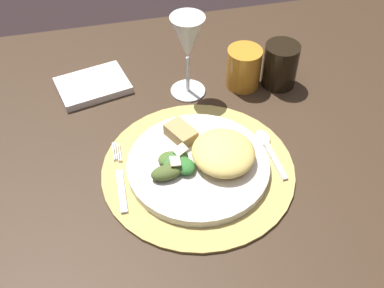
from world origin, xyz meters
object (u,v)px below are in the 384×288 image
spoon (267,145)px  dark_tumbler (280,65)px  napkin (93,85)px  dining_table (221,171)px  amber_tumbler (244,68)px  fork (120,180)px  dinner_plate (198,166)px  wine_glass (188,41)px

spoon → dark_tumbler: 0.21m
napkin → dark_tumbler: (0.40, -0.07, 0.04)m
napkin → dining_table: bearing=-41.1°
dining_table → spoon: spoon is taller
napkin → amber_tumbler: 0.33m
fork → dark_tumbler: size_ratio=1.68×
dinner_plate → dark_tumbler: dark_tumbler is taller
dining_table → wine_glass: (-0.04, 0.15, 0.23)m
amber_tumbler → wine_glass: bearing=178.9°
wine_glass → amber_tumbler: size_ratio=2.05×
dining_table → fork: (-0.21, -0.07, 0.11)m
dinner_plate → spoon: 0.14m
dinner_plate → wine_glass: size_ratio=1.42×
spoon → fork: bearing=-175.5°
dinner_plate → amber_tumbler: size_ratio=2.92×
spoon → amber_tumbler: bearing=86.5°
fork → dining_table: bearing=18.7°
dining_table → fork: size_ratio=8.79×
dining_table → napkin: bearing=138.9°
dinner_plate → spoon: (0.14, 0.03, -0.01)m
spoon → amber_tumbler: size_ratio=1.48×
fork → napkin: napkin is taller
dinner_plate → fork: (-0.14, 0.00, -0.01)m
spoon → wine_glass: bearing=118.8°
wine_glass → dining_table: bearing=-75.6°
fork → amber_tumbler: size_ratio=1.83×
dinner_plate → amber_tumbler: 0.27m
fork → wine_glass: size_ratio=0.89×
dining_table → spoon: bearing=-34.9°
dining_table → napkin: (-0.24, 0.21, 0.11)m
spoon → napkin: 0.40m
dining_table → napkin: 0.33m
amber_tumbler → napkin: bearing=169.5°
dining_table → fork: fork is taller
dining_table → dark_tumbler: dark_tumbler is taller
dinner_plate → wine_glass: 0.25m
fork → amber_tumbler: bearing=36.6°
fork → napkin: (-0.02, 0.28, -0.00)m
fork → wine_glass: wine_glass is taller
dinner_plate → dark_tumbler: size_ratio=2.67×
dining_table → spoon: 0.14m
napkin → wine_glass: size_ratio=0.81×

